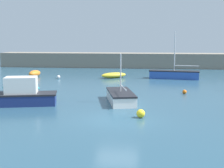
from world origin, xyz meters
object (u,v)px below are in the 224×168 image
object	(u,v)px
sailboat_twin_hulled	(121,97)
sailboat_tall_mast	(174,74)
open_tender_yellow	(114,75)
rowboat_white_midwater	(21,88)
mooring_buoy_orange	(184,92)
dinghy_near_pier	(35,73)
mooring_buoy_pink	(8,82)
mooring_buoy_white	(59,77)
mooring_buoy_yellow	(141,114)
motorboat_with_cabin	(18,95)

from	to	relation	value
sailboat_twin_hulled	sailboat_tall_mast	distance (m)	15.22
open_tender_yellow	rowboat_white_midwater	xyz separation A→B (m)	(-7.28, -10.66, 0.00)
sailboat_tall_mast	mooring_buoy_orange	world-z (taller)	sailboat_tall_mast
open_tender_yellow	dinghy_near_pier	xyz separation A→B (m)	(-9.93, -0.04, 0.08)
sailboat_twin_hulled	mooring_buoy_pink	distance (m)	14.59
open_tender_yellow	mooring_buoy_white	xyz separation A→B (m)	(-6.45, -1.50, -0.12)
mooring_buoy_pink	mooring_buoy_yellow	bearing A→B (deg)	-40.79
dinghy_near_pier	mooring_buoy_yellow	distance (m)	23.20
mooring_buoy_orange	open_tender_yellow	bearing A→B (deg)	125.60
mooring_buoy_orange	mooring_buoy_pink	bearing A→B (deg)	168.73
open_tender_yellow	mooring_buoy_orange	world-z (taller)	open_tender_yellow
open_tender_yellow	motorboat_with_cabin	distance (m)	16.97
rowboat_white_midwater	motorboat_with_cabin	bearing A→B (deg)	112.11
mooring_buoy_pink	mooring_buoy_orange	xyz separation A→B (m)	(17.62, -3.51, -0.08)
mooring_buoy_yellow	sailboat_tall_mast	bearing A→B (deg)	79.47
dinghy_near_pier	mooring_buoy_orange	xyz separation A→B (m)	(17.23, -10.15, -0.22)
dinghy_near_pier	mooring_buoy_pink	world-z (taller)	dinghy_near_pier
sailboat_tall_mast	mooring_buoy_pink	xyz separation A→B (m)	(-17.53, -6.68, -0.25)
rowboat_white_midwater	mooring_buoy_orange	size ratio (longest dim) A/B	9.78
sailboat_tall_mast	mooring_buoy_white	world-z (taller)	sailboat_tall_mast
dinghy_near_pier	rowboat_white_midwater	bearing A→B (deg)	-152.61
sailboat_twin_hulled	mooring_buoy_yellow	bearing A→B (deg)	-173.34
sailboat_twin_hulled	open_tender_yellow	world-z (taller)	sailboat_twin_hulled
open_tender_yellow	mooring_buoy_yellow	distance (m)	19.17
mooring_buoy_white	open_tender_yellow	bearing A→B (deg)	13.08
motorboat_with_cabin	dinghy_near_pier	bearing A→B (deg)	-87.07
rowboat_white_midwater	mooring_buoy_pink	xyz separation A→B (m)	(-3.04, 3.97, -0.06)
sailboat_twin_hulled	open_tender_yellow	bearing A→B (deg)	-5.02
sailboat_tall_mast	mooring_buoy_yellow	distance (m)	19.12
mooring_buoy_pink	mooring_buoy_white	size ratio (longest dim) A/B	1.31
motorboat_with_cabin	mooring_buoy_yellow	world-z (taller)	motorboat_with_cabin
sailboat_tall_mast	mooring_buoy_pink	world-z (taller)	sailboat_tall_mast
sailboat_twin_hulled	mooring_buoy_yellow	world-z (taller)	sailboat_twin_hulled
dinghy_near_pier	mooring_buoy_pink	size ratio (longest dim) A/B	4.19
dinghy_near_pier	mooring_buoy_white	world-z (taller)	dinghy_near_pier
motorboat_with_cabin	sailboat_tall_mast	size ratio (longest dim) A/B	1.02
mooring_buoy_orange	mooring_buoy_white	size ratio (longest dim) A/B	0.90
rowboat_white_midwater	mooring_buoy_white	size ratio (longest dim) A/B	8.80
sailboat_twin_hulled	mooring_buoy_yellow	size ratio (longest dim) A/B	9.58
open_tender_yellow	sailboat_tall_mast	bearing A→B (deg)	-31.38
dinghy_near_pier	mooring_buoy_orange	world-z (taller)	dinghy_near_pier
motorboat_with_cabin	open_tender_yellow	bearing A→B (deg)	-121.29
open_tender_yellow	mooring_buoy_orange	xyz separation A→B (m)	(7.30, -10.19, -0.14)
sailboat_tall_mast	mooring_buoy_white	distance (m)	13.76
sailboat_twin_hulled	motorboat_with_cabin	bearing A→B (deg)	90.50
open_tender_yellow	dinghy_near_pier	bearing A→B (deg)	148.92
open_tender_yellow	motorboat_with_cabin	bearing A→B (deg)	-139.23
open_tender_yellow	sailboat_tall_mast	distance (m)	7.22
sailboat_twin_hulled	rowboat_white_midwater	bearing A→B (deg)	55.19
sailboat_twin_hulled	mooring_buoy_pink	size ratio (longest dim) A/B	9.40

